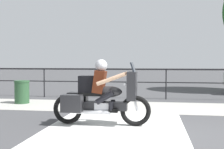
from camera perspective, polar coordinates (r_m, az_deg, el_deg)
name	(u,v)px	position (r m, az deg, el deg)	size (l,w,h in m)	color
ground_plane	(176,135)	(6.03, 12.84, -11.83)	(120.00, 120.00, 0.00)	#424244
sidewalk_band	(168,108)	(9.35, 11.37, -6.62)	(44.00, 2.40, 0.01)	#A8A59E
crosswalk_band	(111,134)	(5.89, -0.13, -12.08)	(3.10, 6.00, 0.01)	silver
fence_railing	(166,75)	(11.34, 10.94, -0.14)	(36.00, 0.05, 1.22)	black
motorcycle	(100,95)	(6.64, -2.38, -4.28)	(2.35, 0.76, 1.56)	black
trash_bin	(22,92)	(10.58, -17.83, -3.39)	(0.54, 0.54, 0.82)	#284C2D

